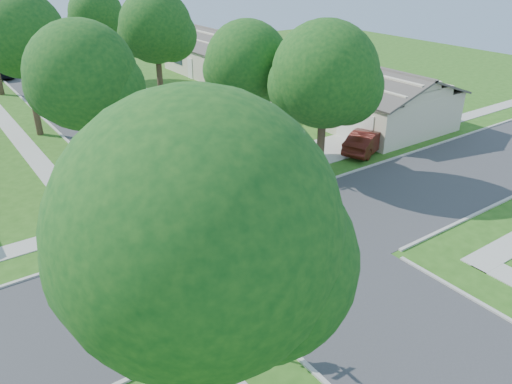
{
  "coord_description": "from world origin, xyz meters",
  "views": [
    {
      "loc": [
        -11.57,
        -14.79,
        11.73
      ],
      "look_at": [
        0.41,
        2.07,
        1.6
      ],
      "focal_mm": 35.0,
      "sensor_mm": 36.0,
      "label": 1
    }
  ],
  "objects": [
    {
      "name": "tree_e_far",
      "position": [
        4.75,
        34.01,
        5.98
      ],
      "size": [
        5.17,
        5.0,
        8.72
      ],
      "color": "#38281C",
      "rests_on": "ground"
    },
    {
      "name": "stop_sign_ne",
      "position": [
        4.7,
        4.7,
        2.03
      ],
      "size": [
        1.05,
        0.8,
        2.98
      ],
      "color": "gray",
      "rests_on": "ground"
    },
    {
      "name": "tree_ne_corner",
      "position": [
        6.36,
        4.21,
        5.59
      ],
      "size": [
        5.8,
        5.6,
        8.66
      ],
      "color": "#38281C",
      "rests_on": "ground"
    },
    {
      "name": "tree_w_mid",
      "position": [
        -4.64,
        21.01,
        6.49
      ],
      "size": [
        5.8,
        5.6,
        9.56
      ],
      "color": "#38281C",
      "rests_on": "ground"
    },
    {
      "name": "car_driveway",
      "position": [
        11.5,
        5.5,
        0.72
      ],
      "size": [
        4.66,
        3.01,
        1.45
      ],
      "primitive_type": "imported",
      "rotation": [
        0.0,
        0.0,
        1.94
      ],
      "color": "#4B150F",
      "rests_on": "ground"
    },
    {
      "name": "house_ne_near",
      "position": [
        15.99,
        11.0,
        1.52
      ],
      "size": [
        8.42,
        13.6,
        4.23
      ],
      "color": "beige",
      "rests_on": "ground"
    },
    {
      "name": "tree_w_near",
      "position": [
        -4.64,
        9.01,
        6.12
      ],
      "size": [
        5.38,
        5.2,
        8.97
      ],
      "color": "#38281C",
      "rests_on": "ground"
    },
    {
      "name": "stop_sign_sw",
      "position": [
        -4.7,
        -4.7,
        2.03
      ],
      "size": [
        1.05,
        0.8,
        2.98
      ],
      "color": "gray",
      "rests_on": "ground"
    },
    {
      "name": "sidewalk_nw",
      "position": [
        -6.1,
        26.0,
        0.02
      ],
      "size": [
        1.2,
        40.0,
        0.04
      ],
      "primitive_type": "cube",
      "color": "#9E9B91",
      "rests_on": "ground"
    },
    {
      "name": "sidewalk_ne",
      "position": [
        6.1,
        26.0,
        0.02
      ],
      "size": [
        1.2,
        40.0,
        0.04
      ],
      "primitive_type": "cube",
      "color": "#9E9B91",
      "rests_on": "ground"
    },
    {
      "name": "house_ne_far",
      "position": [
        15.99,
        29.0,
        1.52
      ],
      "size": [
        8.42,
        13.6,
        4.23
      ],
      "color": "beige",
      "rests_on": "ground"
    },
    {
      "name": "ground",
      "position": [
        0.0,
        0.0,
        0.0
      ],
      "size": [
        100.0,
        100.0,
        0.0
      ],
      "primitive_type": "plane",
      "color": "#285417",
      "rests_on": "ground"
    },
    {
      "name": "tree_e_near",
      "position": [
        4.75,
        9.01,
        5.64
      ],
      "size": [
        4.97,
        4.8,
        8.28
      ],
      "color": "#38281C",
      "rests_on": "ground"
    },
    {
      "name": "car_curb_east",
      "position": [
        3.2,
        26.8,
        0.79
      ],
      "size": [
        2.24,
        4.76,
        1.57
      ],
      "primitive_type": "imported",
      "rotation": [
        0.0,
        0.0,
        -0.08
      ],
      "color": "black",
      "rests_on": "ground"
    },
    {
      "name": "road_ns",
      "position": [
        0.0,
        0.0,
        0.0
      ],
      "size": [
        7.0,
        100.0,
        0.02
      ],
      "primitive_type": "cube",
      "color": "#333335",
      "rests_on": "ground"
    },
    {
      "name": "car_curb_west",
      "position": [
        -3.2,
        41.11,
        0.64
      ],
      "size": [
        2.2,
        4.54,
        1.27
      ],
      "primitive_type": "imported",
      "rotation": [
        0.0,
        0.0,
        3.05
      ],
      "color": "black",
      "rests_on": "ground"
    },
    {
      "name": "tree_e_mid",
      "position": [
        4.76,
        21.01,
        6.25
      ],
      "size": [
        5.59,
        5.4,
        9.21
      ],
      "color": "#38281C",
      "rests_on": "ground"
    },
    {
      "name": "driveway",
      "position": [
        7.9,
        7.1,
        0.03
      ],
      "size": [
        8.8,
        3.6,
        0.05
      ],
      "primitive_type": "cube",
      "color": "#9E9B91",
      "rests_on": "ground"
    },
    {
      "name": "tree_sw_corner",
      "position": [
        -7.44,
        -6.99,
        6.26
      ],
      "size": [
        6.21,
        6.0,
        9.55
      ],
      "color": "#38281C",
      "rests_on": "ground"
    }
  ]
}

